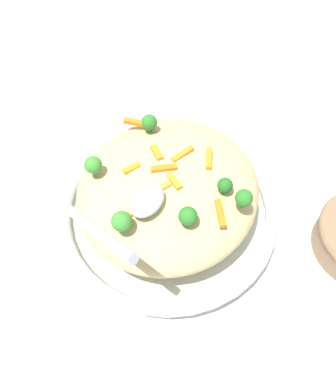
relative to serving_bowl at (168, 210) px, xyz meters
The scene contains 20 objects.
ground_plane 0.02m from the serving_bowl, ahead, with size 2.40×2.40×0.00m, color silver.
serving_bowl is the anchor object (origin of this frame).
pasta_mound 0.06m from the serving_bowl, ahead, with size 0.28×0.27×0.09m, color #D1BA7A.
carrot_piece_0 0.14m from the serving_bowl, 98.59° to the right, with size 0.04×0.01×0.01m, color orange.
carrot_piece_1 0.11m from the serving_bowl, 92.34° to the left, with size 0.04×0.01×0.01m, color orange.
carrot_piece_2 0.15m from the serving_bowl, 61.36° to the left, with size 0.04×0.01×0.01m, color orange.
carrot_piece_3 0.11m from the serving_bowl, 162.88° to the right, with size 0.03×0.01×0.01m, color orange.
carrot_piece_4 0.12m from the serving_bowl, 116.06° to the left, with size 0.03×0.01×0.01m, color orange.
carrot_piece_5 0.11m from the serving_bowl, ahead, with size 0.04×0.01×0.01m, color orange.
carrot_piece_6 0.11m from the serving_bowl, 59.93° to the left, with size 0.03×0.01×0.01m, color orange.
carrot_piece_7 0.12m from the serving_bowl, 33.32° to the right, with size 0.04×0.01×0.01m, color orange.
carrot_piece_8 0.11m from the serving_bowl, 119.13° to the right, with size 0.03×0.01×0.01m, color orange.
carrot_piece_9 0.12m from the serving_bowl, behind, with size 0.04×0.01×0.01m, color orange.
broccoli_floret_0 0.16m from the serving_bowl, 82.80° to the right, with size 0.02×0.02×0.03m.
broccoli_floret_1 0.14m from the serving_bowl, 75.24° to the right, with size 0.02×0.02×0.02m.
broccoli_floret_2 0.14m from the serving_bowl, 127.73° to the right, with size 0.03×0.03×0.03m.
broccoli_floret_3 0.16m from the serving_bowl, behind, with size 0.03×0.03×0.03m.
broccoli_floret_4 0.15m from the serving_bowl, 121.41° to the left, with size 0.03×0.03×0.03m.
broccoli_floret_5 0.15m from the serving_bowl, 52.33° to the left, with size 0.02×0.02×0.03m.
serving_spoon 0.16m from the serving_bowl, behind, with size 0.14×0.18×0.10m.
Camera 1 is at (-0.26, -0.18, 0.56)m, focal length 35.29 mm.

